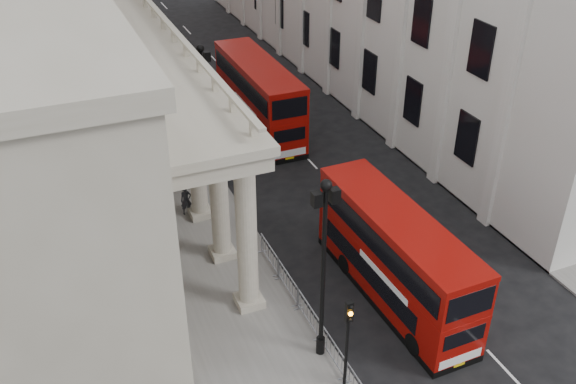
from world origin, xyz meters
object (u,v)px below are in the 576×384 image
object	(u,v)px
lamp_post_north	(146,28)
bus_far	(259,95)
pedestrian_c	(172,143)
lamp_post_south	(323,260)
lamp_post_mid	(204,104)
bus_near	(395,255)
pedestrian_b	(153,232)
traffic_light	(348,329)
pedestrian_a	(186,200)

from	to	relation	value
lamp_post_north	bus_far	world-z (taller)	lamp_post_north
lamp_post_north	pedestrian_c	bearing A→B (deg)	-96.27
lamp_post_south	lamp_post_north	distance (m)	32.00
lamp_post_south	lamp_post_mid	size ratio (longest dim) A/B	1.00
bus_near	pedestrian_b	bearing A→B (deg)	137.59
lamp_post_north	bus_far	bearing A→B (deg)	-63.19
lamp_post_mid	traffic_light	size ratio (longest dim) A/B	1.93
lamp_post_south	pedestrian_c	world-z (taller)	lamp_post_south
lamp_post_north	traffic_light	size ratio (longest dim) A/B	1.93
lamp_post_south	bus_near	world-z (taller)	lamp_post_south
lamp_post_south	pedestrian_c	size ratio (longest dim) A/B	4.96
traffic_light	pedestrian_a	distance (m)	14.85
lamp_post_north	bus_near	distance (m)	30.32
lamp_post_north	pedestrian_a	distance (m)	20.06
lamp_post_mid	pedestrian_b	xyz separation A→B (m)	(-4.67, -5.71, -4.02)
lamp_post_mid	bus_far	size ratio (longest dim) A/B	0.74
bus_near	pedestrian_a	world-z (taller)	bus_near
bus_near	traffic_light	bearing A→B (deg)	-139.01
pedestrian_a	pedestrian_b	distance (m)	3.19
lamp_post_mid	bus_near	bearing A→B (deg)	-71.33
traffic_light	bus_near	bearing A→B (deg)	42.39
lamp_post_mid	pedestrian_c	bearing A→B (deg)	110.13
pedestrian_c	lamp_post_north	bearing A→B (deg)	102.48
traffic_light	pedestrian_b	xyz separation A→B (m)	(-4.77, 12.31, -2.21)
lamp_post_mid	pedestrian_c	world-z (taller)	lamp_post_mid
pedestrian_a	lamp_post_south	bearing A→B (deg)	-80.61
traffic_light	pedestrian_a	world-z (taller)	traffic_light
bus_far	pedestrian_b	distance (m)	15.09
lamp_post_mid	bus_far	distance (m)	8.00
lamp_post_mid	lamp_post_north	world-z (taller)	same
traffic_light	bus_near	world-z (taller)	bus_near
lamp_post_south	bus_near	distance (m)	5.76
traffic_light	pedestrian_c	bearing A→B (deg)	93.83
lamp_post_north	pedestrian_a	bearing A→B (deg)	-96.86
lamp_post_mid	bus_far	bearing A→B (deg)	45.82
pedestrian_c	bus_far	bearing A→B (deg)	33.71
lamp_post_mid	traffic_light	bearing A→B (deg)	-89.68
lamp_post_south	pedestrian_a	world-z (taller)	lamp_post_south
pedestrian_b	pedestrian_c	distance (m)	9.97
lamp_post_south	pedestrian_b	bearing A→B (deg)	114.43
lamp_post_mid	bus_near	world-z (taller)	lamp_post_mid
lamp_post_north	bus_near	bearing A→B (deg)	-81.09
bus_near	lamp_post_south	bearing A→B (deg)	-156.62
lamp_post_mid	lamp_post_south	bearing A→B (deg)	-90.00
lamp_post_north	bus_near	size ratio (longest dim) A/B	0.80
traffic_light	pedestrian_b	bearing A→B (deg)	111.20
bus_near	pedestrian_a	distance (m)	12.55
bus_far	lamp_post_south	bearing A→B (deg)	-103.80
lamp_post_south	pedestrian_b	distance (m)	11.99
bus_far	pedestrian_c	world-z (taller)	bus_far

